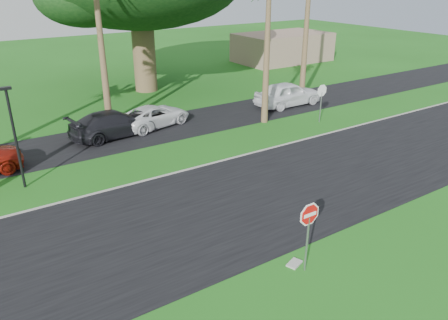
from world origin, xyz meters
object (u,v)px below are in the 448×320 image
Objects in this scene: stop_sign_near at (309,223)px; car_dark at (114,124)px; car_minivan at (154,116)px; stop_sign_far at (322,96)px; car_pickup at (288,94)px.

stop_sign_near is 0.49× the size of car_dark.
car_minivan is at bearing -87.94° from car_dark.
stop_sign_near reaches higher than car_minivan.
stop_sign_far is at bearing -118.25° from car_dark.
car_pickup is at bearing -99.87° from car_dark.
car_dark is at bearing -21.22° from stop_sign_far.
stop_sign_near is 0.51× the size of car_pickup.
stop_sign_far reaches higher than car_dark.
car_pickup is at bearing -109.94° from car_minivan.
stop_sign_far is at bearing -132.65° from car_minivan.
car_minivan is at bearing 84.22° from car_pickup.
stop_sign_near reaches higher than car_pickup.
stop_sign_near is at bearing 43.73° from stop_sign_far.
car_dark is at bearing 85.24° from car_minivan.
stop_sign_far is (11.50, 11.00, 0.00)m from stop_sign_near.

